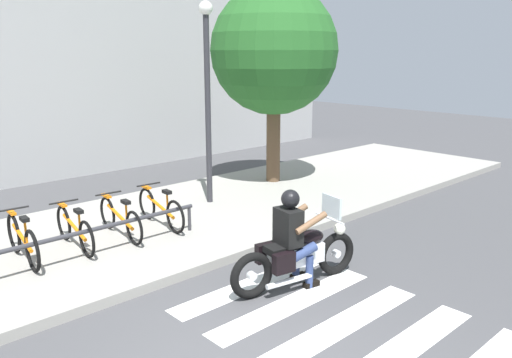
{
  "coord_description": "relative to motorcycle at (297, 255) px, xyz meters",
  "views": [
    {
      "loc": [
        -3.24,
        -3.47,
        3.28
      ],
      "look_at": [
        2.44,
        2.63,
        1.22
      ],
      "focal_mm": 36.01,
      "sensor_mm": 36.0,
      "label": 1
    }
  ],
  "objects": [
    {
      "name": "bicycle_1",
      "position": [
        -2.69,
        3.19,
        0.04
      ],
      "size": [
        0.48,
        1.61,
        0.78
      ],
      "color": "black",
      "rests_on": "sidewalk"
    },
    {
      "name": "bicycle_3",
      "position": [
        -1.05,
        3.2,
        0.02
      ],
      "size": [
        0.48,
        1.66,
        0.71
      ],
      "color": "black",
      "rests_on": "sidewalk"
    },
    {
      "name": "crosswalk_stripe_3",
      "position": [
        -0.42,
        -0.35,
        -0.46
      ],
      "size": [
        2.8,
        0.4,
        0.01
      ],
      "primitive_type": "cube",
      "color": "white",
      "rests_on": "ground"
    },
    {
      "name": "bike_rack",
      "position": [
        -1.87,
        2.64,
        0.1
      ],
      "size": [
        3.88,
        0.07,
        0.49
      ],
      "color": "#333338",
      "rests_on": "sidewalk"
    },
    {
      "name": "rider",
      "position": [
        -0.07,
        0.02,
        0.37
      ],
      "size": [
        0.7,
        0.62,
        1.45
      ],
      "color": "black",
      "rests_on": "ground"
    },
    {
      "name": "crosswalk_stripe_1",
      "position": [
        -0.42,
        -1.95,
        -0.46
      ],
      "size": [
        2.8,
        0.4,
        0.01
      ],
      "primitive_type": "cube",
      "color": "white",
      "rests_on": "ground"
    },
    {
      "name": "bicycle_2",
      "position": [
        -1.87,
        3.19,
        0.02
      ],
      "size": [
        0.48,
        1.62,
        0.73
      ],
      "color": "black",
      "rests_on": "sidewalk"
    },
    {
      "name": "bicycle_4",
      "position": [
        -0.23,
        3.19,
        0.02
      ],
      "size": [
        0.48,
        1.67,
        0.74
      ],
      "color": "black",
      "rests_on": "sidewalk"
    },
    {
      "name": "tree_near_rack",
      "position": [
        3.73,
        4.24,
        2.84
      ],
      "size": [
        3.04,
        3.04,
        4.85
      ],
      "color": "brown",
      "rests_on": "ground"
    },
    {
      "name": "street_lamp",
      "position": [
        1.41,
        3.84,
        2.12
      ],
      "size": [
        0.28,
        0.28,
        4.27
      ],
      "color": "#2D2D33",
      "rests_on": "ground"
    },
    {
      "name": "motorcycle",
      "position": [
        0.0,
        0.0,
        0.0
      ],
      "size": [
        2.14,
        0.79,
        1.25
      ],
      "color": "black",
      "rests_on": "ground"
    },
    {
      "name": "crosswalk_stripe_2",
      "position": [
        -0.42,
        -1.15,
        -0.46
      ],
      "size": [
        2.8,
        0.4,
        0.01
      ],
      "primitive_type": "cube",
      "color": "white",
      "rests_on": "ground"
    },
    {
      "name": "crosswalk_stripe_4",
      "position": [
        -0.42,
        0.45,
        -0.46
      ],
      "size": [
        2.8,
        0.4,
        0.01
      ],
      "primitive_type": "cube",
      "color": "white",
      "rests_on": "ground"
    },
    {
      "name": "sidewalk",
      "position": [
        -1.86,
        3.44,
        -0.39
      ],
      "size": [
        24.0,
        4.4,
        0.15
      ],
      "primitive_type": "cube",
      "color": "gray",
      "rests_on": "ground"
    }
  ]
}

